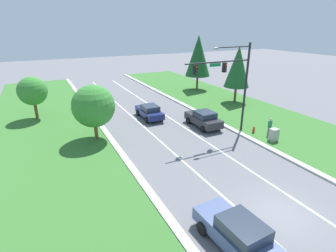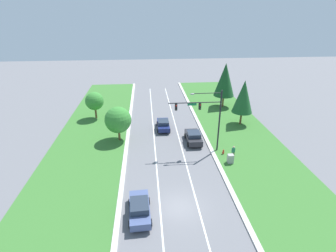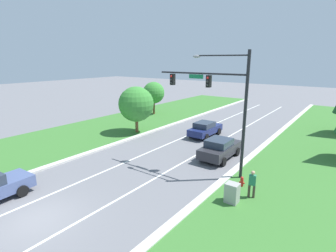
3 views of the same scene
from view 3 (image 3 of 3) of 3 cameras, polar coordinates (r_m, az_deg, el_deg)
name	(u,v)px [view 3 (image 3 of 3)]	position (r m, az deg, el deg)	size (l,w,h in m)	color
ground_plane	(37,220)	(15.18, -26.61, -17.74)	(160.00, 160.00, 0.00)	slate
lane_stripe_inner_left	(20,208)	(16.64, -29.60, -15.19)	(0.14, 81.00, 0.01)	white
lane_stripe_inner_right	(58,233)	(13.81, -22.90, -20.73)	(0.14, 81.00, 0.01)	white
traffic_signal_mast	(219,95)	(17.53, 11.08, 6.67)	(6.61, 0.41, 8.25)	black
navy_sedan	(205,129)	(26.98, 8.08, -0.62)	(1.99, 4.38, 1.53)	navy
charcoal_sedan	(220,148)	(21.22, 11.21, -4.78)	(2.09, 4.36, 1.64)	#28282D
utility_cabinet	(232,194)	(15.12, 13.76, -14.09)	(0.70, 0.60, 1.18)	#9E9E99
pedestrian	(252,183)	(15.74, 17.84, -11.79)	(0.42, 0.31, 1.69)	#42382D
fire_hydrant	(242,182)	(17.10, 15.77, -11.66)	(0.34, 0.20, 0.70)	red
oak_near_left_tree	(136,104)	(27.66, -6.94, 4.73)	(3.69, 3.69, 4.97)	brown
oak_far_left_tree	(154,93)	(37.06, -3.14, 7.23)	(3.03, 3.03, 4.64)	brown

